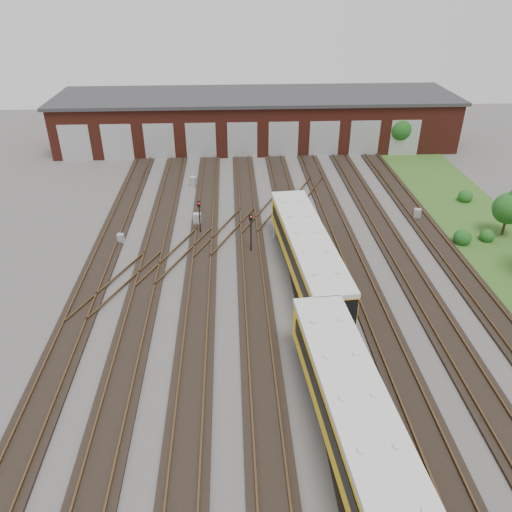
{
  "coord_description": "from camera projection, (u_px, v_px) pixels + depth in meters",
  "views": [
    {
      "loc": [
        -3.47,
        -25.34,
        20.43
      ],
      "look_at": [
        -1.8,
        6.34,
        2.0
      ],
      "focal_mm": 35.0,
      "sensor_mm": 36.0,
      "label": 1
    }
  ],
  "objects": [
    {
      "name": "metro_train",
      "position": [
        355.0,
        423.0,
        23.25
      ],
      "size": [
        4.08,
        48.18,
        3.31
      ],
      "rotation": [
        0.0,
        0.0,
        0.08
      ],
      "color": "black",
      "rests_on": "ground"
    },
    {
      "name": "bush_1",
      "position": [
        487.0,
        234.0,
        42.66
      ],
      "size": [
        1.24,
        1.24,
        1.24
      ],
      "primitive_type": "sphere",
      "color": "#134514",
      "rests_on": "ground"
    },
    {
      "name": "relay_cabinet_3",
      "position": [
        277.0,
        231.0,
        43.36
      ],
      "size": [
        0.67,
        0.57,
        1.04
      ],
      "primitive_type": "cube",
      "rotation": [
        0.0,
        0.0,
        0.09
      ],
      "color": "#959699",
      "rests_on": "ground"
    },
    {
      "name": "track_network",
      "position": [
        285.0,
        324.0,
        32.75
      ],
      "size": [
        30.4,
        70.0,
        0.33
      ],
      "color": "black",
      "rests_on": "ground"
    },
    {
      "name": "maintenance_shed",
      "position": [
        256.0,
        119.0,
        65.21
      ],
      "size": [
        51.0,
        12.5,
        6.35
      ],
      "color": "#572015",
      "rests_on": "ground"
    },
    {
      "name": "bush_0",
      "position": [
        463.0,
        236.0,
        42.17
      ],
      "size": [
        1.49,
        1.49,
        1.49
      ],
      "primitive_type": "sphere",
      "color": "#134514",
      "rests_on": "ground"
    },
    {
      "name": "tree_0",
      "position": [
        399.0,
        125.0,
        61.55
      ],
      "size": [
        3.31,
        3.31,
        5.49
      ],
      "color": "#2F2415",
      "rests_on": "ground"
    },
    {
      "name": "relay_cabinet_0",
      "position": [
        121.0,
        239.0,
        42.36
      ],
      "size": [
        0.59,
        0.52,
        0.86
      ],
      "primitive_type": "cube",
      "rotation": [
        0.0,
        0.0,
        -0.19
      ],
      "color": "#959699",
      "rests_on": "ground"
    },
    {
      "name": "signal_mast_2",
      "position": [
        251.0,
        228.0,
        40.09
      ],
      "size": [
        0.3,
        0.28,
        3.47
      ],
      "rotation": [
        0.0,
        0.0,
        0.23
      ],
      "color": "black",
      "rests_on": "ground"
    },
    {
      "name": "grass_verge",
      "position": [
        501.0,
        248.0,
        41.79
      ],
      "size": [
        8.0,
        55.0,
        0.05
      ],
      "primitive_type": "cube",
      "color": "#2A4F1A",
      "rests_on": "ground"
    },
    {
      "name": "relay_cabinet_1",
      "position": [
        193.0,
        182.0,
        53.38
      ],
      "size": [
        0.79,
        0.73,
        1.05
      ],
      "primitive_type": "cube",
      "rotation": [
        0.0,
        0.0,
        -0.4
      ],
      "color": "#959699",
      "rests_on": "ground"
    },
    {
      "name": "signal_mast_0",
      "position": [
        199.0,
        213.0,
        43.07
      ],
      "size": [
        0.28,
        0.26,
        3.12
      ],
      "rotation": [
        0.0,
        0.0,
        0.17
      ],
      "color": "black",
      "rests_on": "ground"
    },
    {
      "name": "signal_mast_3",
      "position": [
        284.0,
        215.0,
        42.72
      ],
      "size": [
        0.27,
        0.26,
        3.13
      ],
      "rotation": [
        0.0,
        0.0,
        -0.43
      ],
      "color": "black",
      "rests_on": "ground"
    },
    {
      "name": "tree_1",
      "position": [
        510.0,
        205.0,
        42.4
      ],
      "size": [
        2.72,
        2.72,
        4.51
      ],
      "color": "#2F2415",
      "rests_on": "ground"
    },
    {
      "name": "bush_2",
      "position": [
        466.0,
        195.0,
        49.82
      ],
      "size": [
        1.42,
        1.42,
        1.42
      ],
      "primitive_type": "sphere",
      "color": "#134514",
      "rests_on": "ground"
    },
    {
      "name": "relay_cabinet_4",
      "position": [
        417.0,
        214.0,
        46.43
      ],
      "size": [
        0.69,
        0.61,
        1.0
      ],
      "primitive_type": "cube",
      "rotation": [
        0.0,
        0.0,
        -0.21
      ],
      "color": "#959699",
      "rests_on": "ground"
    },
    {
      "name": "relay_cabinet_2",
      "position": [
        197.0,
        219.0,
        45.3
      ],
      "size": [
        0.75,
        0.65,
        1.13
      ],
      "primitive_type": "cube",
      "rotation": [
        0.0,
        0.0,
        -0.13
      ],
      "color": "#959699",
      "rests_on": "ground"
    },
    {
      "name": "signal_mast_1",
      "position": [
        289.0,
        216.0,
        42.67
      ],
      "size": [
        0.27,
        0.26,
        3.13
      ],
      "rotation": [
        0.0,
        0.0,
        -0.33
      ],
      "color": "black",
      "rests_on": "ground"
    },
    {
      "name": "ground",
      "position": [
        289.0,
        331.0,
        32.3
      ],
      "size": [
        120.0,
        120.0,
        0.0
      ],
      "primitive_type": "plane",
      "color": "#454240",
      "rests_on": "ground"
    }
  ]
}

